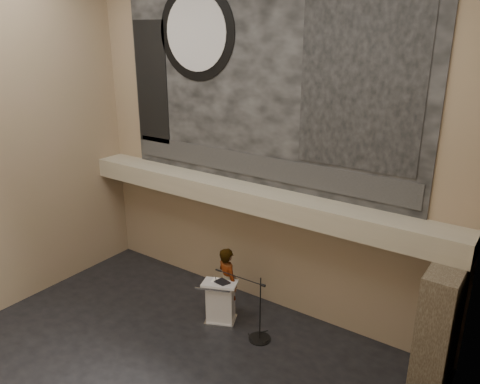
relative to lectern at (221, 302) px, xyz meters
The scene contains 18 objects.
floor 2.60m from the lectern, 87.53° to the right, with size 10.00×10.00×0.00m, color black.
wall_back 3.98m from the lectern, 85.73° to the left, with size 10.00×0.02×8.50m, color #907D5B.
wall_right 6.80m from the lectern, 26.40° to the right, with size 0.02×8.00×8.50m, color #907D5B.
soffit 2.62m from the lectern, 84.13° to the left, with size 10.00×0.80×0.50m, color tan.
sprinkler_left 2.78m from the lectern, 145.78° to the left, with size 0.04×0.04×0.06m, color #B2893D.
sprinkler_right 3.09m from the lectern, 26.77° to the left, with size 0.04×0.04×0.06m, color #B2893D.
banner 5.34m from the lectern, 85.64° to the left, with size 8.00×0.05×5.00m, color black.
banner_text_strip 3.40m from the lectern, 85.52° to the left, with size 7.76×0.02×0.55m, color #2A2A2A.
banner_clock_rim 6.53m from the lectern, 140.50° to the left, with size 2.30×2.30×0.02m, color black.
banner_clock_face 6.52m from the lectern, 140.91° to the left, with size 1.84×1.84×0.02m, color silver.
banner_building_print 5.98m from the lectern, 29.05° to the left, with size 2.60×0.02×3.60m, color black.
banner_brick_print 6.02m from the lectern, 157.05° to the left, with size 1.10×0.02×3.20m, color black.
stone_pier 4.86m from the lectern, ahead, with size 0.60×1.40×2.70m, color #403527.
lectern is the anchor object (origin of this frame).
binder 0.57m from the lectern, ahead, with size 0.32×0.25×0.04m, color black.
papers 0.56m from the lectern, behind, with size 0.23×0.32×0.01m, color white.
speaker_person 0.49m from the lectern, 93.98° to the left, with size 0.67×0.44×1.85m, color white.
mic_stand 1.15m from the lectern, ahead, with size 1.48×0.52×1.60m.
Camera 1 is at (5.86, -5.19, 6.80)m, focal length 35.00 mm.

